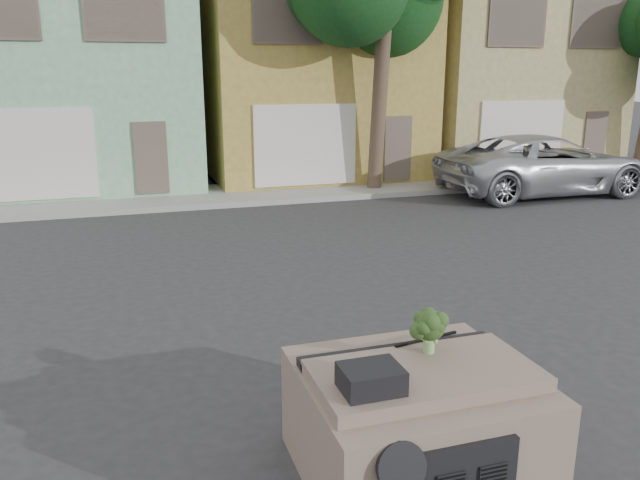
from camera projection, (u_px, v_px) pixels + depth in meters
name	position (u px, v px, depth m)	size (l,w,h in m)	color
ground_plane	(315.00, 342.00, 8.48)	(120.00, 120.00, 0.00)	#303033
sidewalk	(208.00, 196.00, 18.12)	(40.00, 3.00, 0.15)	gray
townhouse_mint	(75.00, 65.00, 19.82)	(7.20, 8.20, 7.55)	#80B58D
townhouse_tan	(302.00, 66.00, 22.01)	(7.20, 8.20, 7.55)	#A28B3E
townhouse_beige	(487.00, 66.00, 24.21)	(7.20, 8.20, 7.55)	tan
silver_pickup	(541.00, 194.00, 18.82)	(2.95, 6.39, 1.78)	#B4B6BC
tree_near	(380.00, 47.00, 17.86)	(4.40, 4.00, 8.50)	#133B16
car_dashboard	(415.00, 418.00, 5.58)	(2.00, 1.80, 1.12)	#776456
instrument_hump	(371.00, 379.00, 4.91)	(0.48, 0.38, 0.20)	black
wiper_arm	(426.00, 339.00, 5.86)	(0.70, 0.03, 0.02)	black
broccoli	(430.00, 331.00, 5.56)	(0.34, 0.34, 0.41)	#233917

